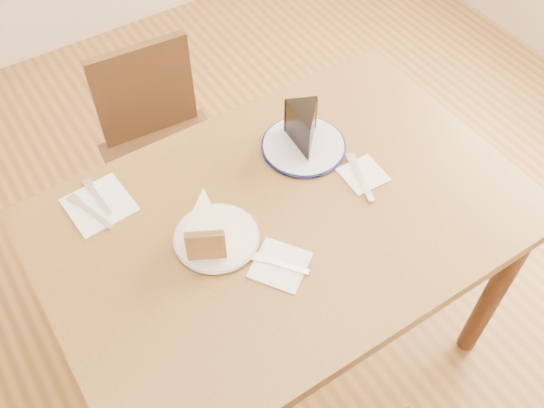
{
  "coord_description": "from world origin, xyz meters",
  "views": [
    {
      "loc": [
        -0.53,
        -0.75,
        1.95
      ],
      "look_at": [
        -0.03,
        0.01,
        0.8
      ],
      "focal_mm": 40.0,
      "sensor_mm": 36.0,
      "label": 1
    }
  ],
  "objects_px": {
    "plate_cream": "(217,238)",
    "carrot_cake": "(206,223)",
    "plate_navy": "(303,146)",
    "chocolate_cake": "(305,131)",
    "chair_far": "(166,152)",
    "table": "(285,236)"
  },
  "relations": [
    {
      "from": "plate_cream",
      "to": "carrot_cake",
      "type": "xyz_separation_m",
      "value": [
        -0.02,
        0.02,
        0.05
      ]
    },
    {
      "from": "plate_navy",
      "to": "chocolate_cake",
      "type": "distance_m",
      "value": 0.06
    },
    {
      "from": "chair_far",
      "to": "carrot_cake",
      "type": "height_order",
      "value": "carrot_cake"
    },
    {
      "from": "chair_far",
      "to": "plate_navy",
      "type": "bearing_deg",
      "value": 120.15
    },
    {
      "from": "chair_far",
      "to": "carrot_cake",
      "type": "xyz_separation_m",
      "value": [
        -0.14,
        -0.59,
        0.37
      ]
    },
    {
      "from": "chair_far",
      "to": "plate_navy",
      "type": "xyz_separation_m",
      "value": [
        0.23,
        -0.47,
        0.31
      ]
    },
    {
      "from": "table",
      "to": "carrot_cake",
      "type": "xyz_separation_m",
      "value": [
        -0.2,
        0.04,
        0.16
      ]
    },
    {
      "from": "chair_far",
      "to": "carrot_cake",
      "type": "relative_size",
      "value": 6.41
    },
    {
      "from": "plate_cream",
      "to": "plate_navy",
      "type": "distance_m",
      "value": 0.38
    },
    {
      "from": "plate_navy",
      "to": "chocolate_cake",
      "type": "height_order",
      "value": "chocolate_cake"
    },
    {
      "from": "table",
      "to": "chocolate_cake",
      "type": "bearing_deg",
      "value": 43.85
    },
    {
      "from": "table",
      "to": "carrot_cake",
      "type": "relative_size",
      "value": 9.7
    },
    {
      "from": "table",
      "to": "chair_far",
      "type": "height_order",
      "value": "chair_far"
    },
    {
      "from": "carrot_cake",
      "to": "chocolate_cake",
      "type": "relative_size",
      "value": 1.02
    },
    {
      "from": "plate_cream",
      "to": "chocolate_cake",
      "type": "distance_m",
      "value": 0.38
    },
    {
      "from": "chair_far",
      "to": "chocolate_cake",
      "type": "height_order",
      "value": "chocolate_cake"
    },
    {
      "from": "plate_navy",
      "to": "carrot_cake",
      "type": "xyz_separation_m",
      "value": [
        -0.36,
        -0.12,
        0.05
      ]
    },
    {
      "from": "plate_navy",
      "to": "carrot_cake",
      "type": "distance_m",
      "value": 0.39
    },
    {
      "from": "plate_cream",
      "to": "carrot_cake",
      "type": "bearing_deg",
      "value": 131.59
    },
    {
      "from": "chocolate_cake",
      "to": "plate_navy",
      "type": "bearing_deg",
      "value": -62.51
    },
    {
      "from": "plate_cream",
      "to": "chocolate_cake",
      "type": "xyz_separation_m",
      "value": [
        0.35,
        0.13,
        0.06
      ]
    },
    {
      "from": "chair_far",
      "to": "chocolate_cake",
      "type": "bearing_deg",
      "value": 120.05
    }
  ]
}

